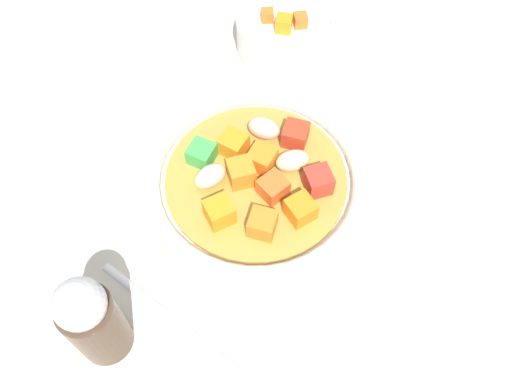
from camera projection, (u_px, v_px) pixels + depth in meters
ground_plane at (256, 214)px, 44.02cm from camera, size 140.00×140.00×2.00cm
soup_bowl_main at (256, 189)px, 40.77cm from camera, size 16.35×16.35×6.08cm
side_bowl_small at (286, 32)px, 49.99cm from camera, size 9.07×9.07×4.88cm
pepper_shaker at (92, 320)px, 34.11cm from camera, size 3.54×3.54×8.81cm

